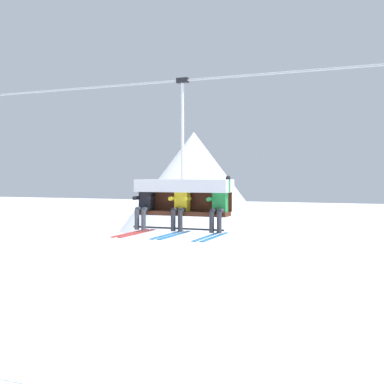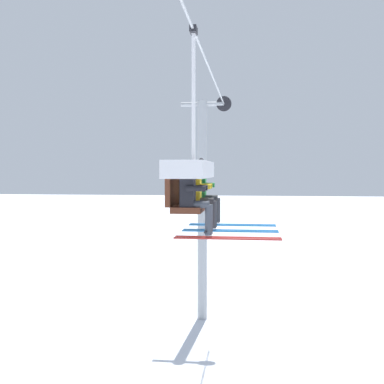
{
  "view_description": "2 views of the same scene",
  "coord_description": "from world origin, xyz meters",
  "px_view_note": "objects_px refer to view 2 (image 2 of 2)",
  "views": [
    {
      "loc": [
        3.72,
        -11.27,
        5.83
      ],
      "look_at": [
        -0.43,
        -0.6,
        5.47
      ],
      "focal_mm": 45.0,
      "sensor_mm": 36.0,
      "label": 1
    },
    {
      "loc": [
        -9.13,
        -1.83,
        5.6
      ],
      "look_at": [
        -0.63,
        -0.78,
        5.23
      ],
      "focal_mm": 45.0,
      "sensor_mm": 36.0,
      "label": 2
    }
  ],
  "objects_px": {
    "skier_black": "(196,197)",
    "skier_green": "(206,191)",
    "chairlift_chair": "(189,176)",
    "skier_yellow": "(202,194)",
    "lift_tower_far": "(203,204)"
  },
  "relations": [
    {
      "from": "skier_black",
      "to": "skier_green",
      "type": "height_order",
      "value": "skier_green"
    },
    {
      "from": "skier_green",
      "to": "skier_black",
      "type": "bearing_deg",
      "value": -179.79
    },
    {
      "from": "chairlift_chair",
      "to": "skier_yellow",
      "type": "xyz_separation_m",
      "value": [
        0.0,
        -0.22,
        -0.32
      ]
    },
    {
      "from": "lift_tower_far",
      "to": "skier_green",
      "type": "distance_m",
      "value": 8.55
    },
    {
      "from": "skier_black",
      "to": "skier_yellow",
      "type": "bearing_deg",
      "value": 0.0
    },
    {
      "from": "skier_green",
      "to": "skier_yellow",
      "type": "bearing_deg",
      "value": -179.58
    },
    {
      "from": "skier_black",
      "to": "skier_green",
      "type": "bearing_deg",
      "value": 0.21
    },
    {
      "from": "skier_yellow",
      "to": "skier_green",
      "type": "height_order",
      "value": "skier_green"
    },
    {
      "from": "lift_tower_far",
      "to": "skier_yellow",
      "type": "height_order",
      "value": "lift_tower_far"
    },
    {
      "from": "lift_tower_far",
      "to": "skier_black",
      "type": "distance_m",
      "value": 10.41
    },
    {
      "from": "lift_tower_far",
      "to": "skier_green",
      "type": "xyz_separation_m",
      "value": [
        -8.46,
        -0.92,
        0.86
      ]
    },
    {
      "from": "chairlift_chair",
      "to": "skier_green",
      "type": "relative_size",
      "value": 2.07
    },
    {
      "from": "chairlift_chair",
      "to": "skier_green",
      "type": "distance_m",
      "value": 1.01
    },
    {
      "from": "lift_tower_far",
      "to": "skier_black",
      "type": "relative_size",
      "value": 4.92
    },
    {
      "from": "skier_yellow",
      "to": "skier_black",
      "type": "bearing_deg",
      "value": 180.0
    }
  ]
}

